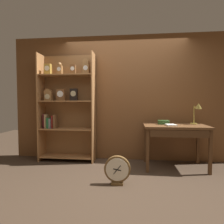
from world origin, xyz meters
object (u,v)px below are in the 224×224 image
desk_lamp (197,110)px  toolbox_small (163,122)px  bookshelf (66,106)px  round_clock_large (117,170)px  open_repair_manual (171,125)px  workbench (175,130)px

desk_lamp → toolbox_small: 0.67m
bookshelf → round_clock_large: (1.15, -1.07, -0.92)m
bookshelf → open_repair_manual: size_ratio=10.00×
bookshelf → workbench: bookshelf is taller
bookshelf → desk_lamp: size_ratio=5.30×
desk_lamp → toolbox_small: desk_lamp is taller
workbench → bookshelf: bearing=172.9°
bookshelf → workbench: (2.14, -0.27, -0.44)m
round_clock_large → workbench: bearing=38.9°
desk_lamp → bookshelf: bearing=177.4°
toolbox_small → round_clock_large: size_ratio=0.47×
toolbox_small → open_repair_manual: size_ratio=0.92×
workbench → toolbox_small: bearing=150.9°
workbench → open_repair_manual: (-0.09, -0.10, 0.11)m
bookshelf → open_repair_manual: bookshelf is taller
toolbox_small → open_repair_manual: (0.10, -0.20, -0.03)m
workbench → desk_lamp: bearing=19.3°
desk_lamp → round_clock_large: size_ratio=0.98×
round_clock_large → toolbox_small: bearing=48.5°
toolbox_small → bookshelf: bearing=175.3°
workbench → open_repair_manual: 0.17m
bookshelf → round_clock_large: bearing=-43.0°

